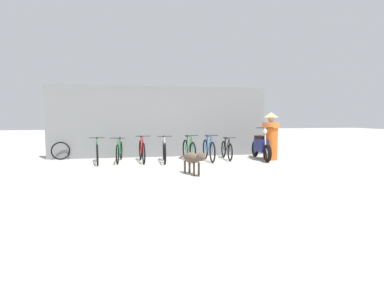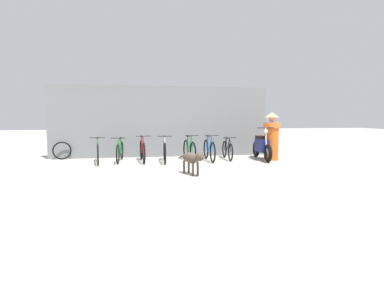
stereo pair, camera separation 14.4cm
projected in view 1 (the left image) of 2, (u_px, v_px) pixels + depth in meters
name	position (u px, v px, depth m)	size (l,w,h in m)	color
ground_plane	(173.00, 172.00, 8.01)	(60.00, 60.00, 0.00)	#ADA89E
shop_wall_back	(161.00, 122.00, 11.17)	(8.10, 0.20, 2.62)	slate
bicycle_0	(97.00, 152.00, 9.61)	(0.46, 1.68, 0.85)	black
bicycle_1	(119.00, 152.00, 9.91)	(0.46, 1.72, 0.82)	black
bicycle_2	(142.00, 151.00, 9.91)	(0.46, 1.71, 0.88)	black
bicycle_3	(164.00, 151.00, 9.90)	(0.46, 1.71, 0.88)	black
bicycle_4	(189.00, 150.00, 10.13)	(0.46, 1.64, 0.89)	black
bicycle_5	(209.00, 150.00, 10.22)	(0.46, 1.71, 0.89)	black
bicycle_6	(227.00, 150.00, 10.59)	(0.46, 1.57, 0.79)	black
motorcycle	(261.00, 147.00, 10.46)	(0.58, 1.98, 1.13)	black
stray_dog	(193.00, 158.00, 7.64)	(0.56, 1.13, 0.62)	#4C3F33
person_in_robes	(271.00, 136.00, 10.37)	(0.58, 0.58, 1.65)	orange
spare_tire_left	(61.00, 151.00, 10.36)	(0.62, 0.21, 0.63)	black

